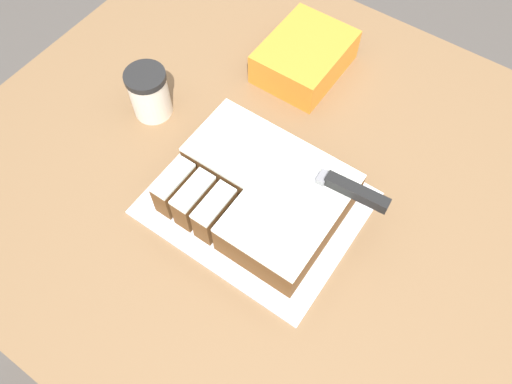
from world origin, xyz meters
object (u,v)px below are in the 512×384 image
Objects in this scene: cake_board at (256,203)px; cake at (260,192)px; knife at (336,184)px; storage_box at (305,57)px; coffee_cup at (149,93)px.

cake_board is 1.23× the size of cake.
cake reaches higher than cake_board.
cake is at bearing 25.41° from knife.
cake is 1.51× the size of storage_box.
coffee_cup is (-0.32, 0.06, 0.05)m from cake_board.
cake_board is at bearing -11.49° from coffee_cup.
cake is 0.94× the size of knife.
cake is at bearing -71.32° from storage_box.
cake is 0.14m from knife.
cake is (0.01, 0.00, 0.04)m from cake_board.
knife is 0.37m from storage_box.
cake is 0.37m from storage_box.
coffee_cup is at bearing -3.32° from knife.
knife reaches higher than cake_board.
coffee_cup is at bearing 168.51° from cake_board.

